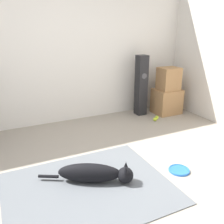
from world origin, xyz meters
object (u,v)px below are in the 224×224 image
(floor_speaker, at_px, (141,86))
(frisbee, at_px, (179,170))
(cardboard_box_upper, at_px, (169,79))
(tennis_ball_near_speaker, at_px, (155,119))
(dog, at_px, (95,173))
(tennis_ball_by_boxes, at_px, (157,117))
(cardboard_box_lower, at_px, (167,101))

(floor_speaker, bearing_deg, frisbee, -108.76)
(cardboard_box_upper, relative_size, floor_speaker, 0.37)
(frisbee, height_order, cardboard_box_upper, cardboard_box_upper)
(frisbee, relative_size, tennis_ball_near_speaker, 3.73)
(tennis_ball_near_speaker, bearing_deg, frisbee, -114.96)
(dog, xyz_separation_m, cardboard_box_upper, (2.10, 1.51, 0.56))
(dog, height_order, tennis_ball_by_boxes, dog)
(cardboard_box_lower, relative_size, tennis_ball_near_speaker, 7.35)
(frisbee, height_order, tennis_ball_by_boxes, tennis_ball_by_boxes)
(cardboard_box_lower, height_order, tennis_ball_near_speaker, cardboard_box_lower)
(frisbee, distance_m, cardboard_box_upper, 2.17)
(dog, distance_m, tennis_ball_near_speaker, 2.07)
(cardboard_box_lower, distance_m, cardboard_box_upper, 0.44)
(frisbee, xyz_separation_m, cardboard_box_upper, (1.13, 1.73, 0.66))
(frisbee, distance_m, floor_speaker, 2.08)
(dog, bearing_deg, cardboard_box_lower, 35.94)
(cardboard_box_upper, height_order, floor_speaker, floor_speaker)
(dog, distance_m, tennis_ball_by_boxes, 2.18)
(tennis_ball_near_speaker, bearing_deg, dog, -142.96)
(dog, distance_m, cardboard_box_lower, 2.60)
(dog, distance_m, floor_speaker, 2.38)
(dog, height_order, frisbee, dog)
(dog, height_order, cardboard_box_upper, cardboard_box_upper)
(floor_speaker, bearing_deg, cardboard_box_upper, -20.33)
(cardboard_box_lower, relative_size, floor_speaker, 0.44)
(frisbee, xyz_separation_m, floor_speaker, (0.65, 1.90, 0.54))
(cardboard_box_upper, distance_m, floor_speaker, 0.53)
(floor_speaker, height_order, tennis_ball_by_boxes, floor_speaker)
(cardboard_box_lower, distance_m, tennis_ball_near_speaker, 0.57)
(frisbee, height_order, floor_speaker, floor_speaker)
(frisbee, relative_size, cardboard_box_upper, 0.59)
(frisbee, distance_m, tennis_ball_by_boxes, 1.71)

